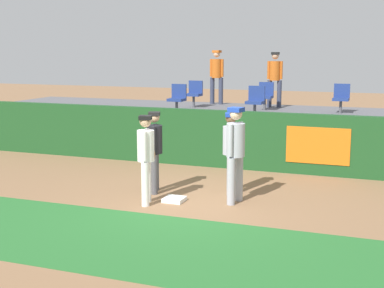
{
  "coord_description": "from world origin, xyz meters",
  "views": [
    {
      "loc": [
        3.72,
        -9.8,
        2.99
      ],
      "look_at": [
        -0.29,
        0.9,
        1.0
      ],
      "focal_mm": 50.91,
      "sensor_mm": 36.0,
      "label": 1
    }
  ],
  "objects": [
    {
      "name": "seat_back_center",
      "position": [
        -0.01,
        6.54,
        1.64
      ],
      "size": [
        0.45,
        0.44,
        0.84
      ],
      "color": "#4C4C51",
      "rests_on": "bleacher_platform"
    },
    {
      "name": "seat_back_right",
      "position": [
        2.24,
        6.54,
        1.64
      ],
      "size": [
        0.46,
        0.44,
        0.84
      ],
      "color": "#4C4C51",
      "rests_on": "bleacher_platform"
    },
    {
      "name": "first_base",
      "position": [
        -0.29,
        -0.1,
        0.04
      ],
      "size": [
        0.4,
        0.4,
        0.08
      ],
      "primitive_type": "cube",
      "color": "white",
      "rests_on": "ground_plane"
    },
    {
      "name": "ground_plane",
      "position": [
        0.0,
        0.0,
        0.0
      ],
      "size": [
        60.0,
        60.0,
        0.0
      ],
      "primitive_type": "plane",
      "color": "#846042"
    },
    {
      "name": "spectator_capped",
      "position": [
        0.09,
        7.37,
        2.18
      ],
      "size": [
        0.49,
        0.35,
        1.75
      ],
      "rotation": [
        0.0,
        0.0,
        3.19
      ],
      "color": "#33384C",
      "rests_on": "bleacher_platform"
    },
    {
      "name": "player_fielder_home",
      "position": [
        -0.74,
        -0.44,
        1.01
      ],
      "size": [
        0.42,
        0.57,
        1.74
      ],
      "rotation": [
        0.0,
        0.0,
        -1.27
      ],
      "color": "white",
      "rests_on": "ground_plane"
    },
    {
      "name": "player_runner_visitor",
      "position": [
        0.86,
        0.25,
        1.1
      ],
      "size": [
        0.42,
        0.52,
        1.89
      ],
      "rotation": [
        0.0,
        0.0,
        -1.76
      ],
      "color": "#9EA3AD",
      "rests_on": "ground_plane"
    },
    {
      "name": "seat_front_left",
      "position": [
        -2.18,
        4.74,
        1.64
      ],
      "size": [
        0.45,
        0.44,
        0.84
      ],
      "color": "#4C4C51",
      "rests_on": "bleacher_platform"
    },
    {
      "name": "player_umpire",
      "position": [
        -0.94,
        0.41,
        0.99
      ],
      "size": [
        0.41,
        0.46,
        1.71
      ],
      "rotation": [
        0.0,
        0.0,
        -1.24
      ],
      "color": "#4C4C51",
      "rests_on": "ground_plane"
    },
    {
      "name": "grass_foreground_strip",
      "position": [
        0.0,
        -2.44,
        0.0
      ],
      "size": [
        18.0,
        2.8,
        0.01
      ],
      "primitive_type": "cube",
      "color": "#26662B",
      "rests_on": "ground_plane"
    },
    {
      "name": "player_coach_visitor",
      "position": [
        0.58,
        0.87,
        0.99
      ],
      "size": [
        0.41,
        0.46,
        1.71
      ],
      "rotation": [
        0.0,
        0.0,
        -1.27
      ],
      "color": "#9EA3AD",
      "rests_on": "ground_plane"
    },
    {
      "name": "seat_front_center",
      "position": [
        0.13,
        4.74,
        1.64
      ],
      "size": [
        0.45,
        0.44,
        0.84
      ],
      "color": "#4C4C51",
      "rests_on": "bleacher_platform"
    },
    {
      "name": "spectator_hooded",
      "position": [
        -1.97,
        7.74,
        2.21
      ],
      "size": [
        0.5,
        0.39,
        1.8
      ],
      "rotation": [
        0.0,
        0.0,
        3.0
      ],
      "color": "#33384C",
      "rests_on": "bleacher_platform"
    },
    {
      "name": "seat_back_left",
      "position": [
        -2.32,
        6.54,
        1.64
      ],
      "size": [
        0.46,
        0.44,
        0.84
      ],
      "color": "#4C4C51",
      "rests_on": "bleacher_platform"
    },
    {
      "name": "bleacher_platform",
      "position": [
        0.0,
        5.87,
        0.58
      ],
      "size": [
        18.0,
        4.8,
        1.17
      ],
      "primitive_type": "cube",
      "color": "#59595E",
      "rests_on": "ground_plane"
    },
    {
      "name": "field_wall",
      "position": [
        0.01,
        3.3,
        0.73
      ],
      "size": [
        18.0,
        0.26,
        1.47
      ],
      "color": "#19471E",
      "rests_on": "ground_plane"
    }
  ]
}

